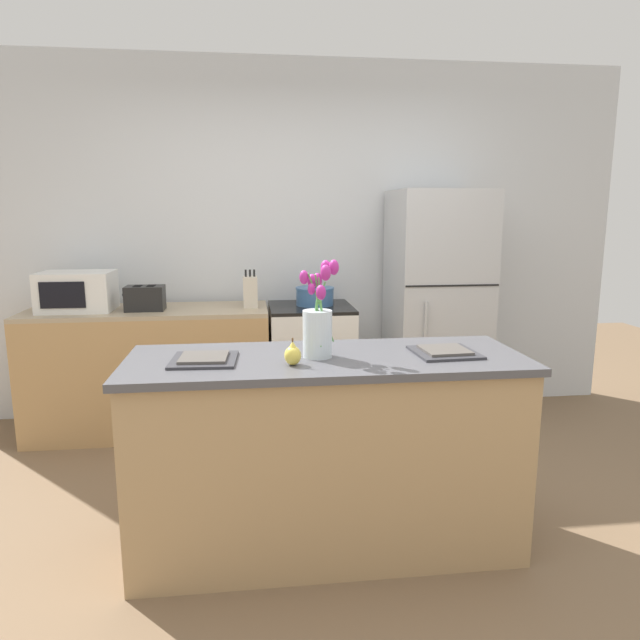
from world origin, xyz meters
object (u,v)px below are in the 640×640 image
Objects in this scene: refrigerator at (436,308)px; cooking_pot at (315,296)px; pear_figurine at (293,354)px; microwave at (77,291)px; flower_vase at (318,322)px; knife_block at (250,292)px; stove_range at (311,365)px; plate_setting_right at (445,352)px; toaster at (145,298)px; plate_setting_left at (204,359)px.

refrigerator is 0.92m from cooking_pot.
microwave is (-1.36, 1.73, 0.06)m from pear_figurine.
knife_block is (-0.30, 1.60, -0.08)m from flower_vase.
stove_range is 3.18× the size of cooking_pot.
microwave is (-1.48, 1.60, -0.05)m from flower_vase.
microwave is at bearing -179.98° from stove_range.
plate_setting_right is at bearing -61.45° from knife_block.
microwave is at bearing 174.12° from toaster.
flower_vase is 1.65m from cooking_pot.
toaster is at bearing -178.67° from refrigerator.
refrigerator is 6.11× the size of cooking_pot.
flower_vase reaches higher than cooking_pot.
microwave is (-1.62, -0.00, 0.58)m from stove_range.
knife_block is at bearing 3.78° from toaster.
stove_range is 1.81m from plate_setting_left.
knife_block is at bearing 95.65° from pear_figurine.
cooking_pot is (0.03, 0.03, 0.51)m from stove_range.
toaster is at bearing -176.22° from knife_block.
refrigerator reaches higher than plate_setting_right.
plate_setting_right is 0.62× the size of microwave.
microwave is (-2.07, 1.62, 0.09)m from plate_setting_right.
refrigerator is 3.60× the size of microwave.
flower_vase is 1.47× the size of plate_setting_right.
knife_block is at bearing -175.91° from cooking_pot.
pear_figurine is (-1.21, -1.73, 0.11)m from refrigerator.
pear_figurine is at bearing -51.84° from microwave.
flower_vase is 2.18m from microwave.
stove_range is at bearing 0.02° from microwave.
plate_setting_left is at bearing -71.79° from toaster.
toaster is 0.99× the size of cooking_pot.
microwave reaches higher than cooking_pot.
flower_vase is 1.54× the size of cooking_pot.
pear_figurine is (-0.12, -0.13, -0.11)m from flower_vase.
microwave is at bearing 132.79° from flower_vase.
plate_setting_left is at bearing -178.12° from flower_vase.
flower_vase is 0.91× the size of microwave.
flower_vase is 0.53m from plate_setting_left.
refrigerator is at bearing 45.44° from plate_setting_left.
pear_figurine reaches higher than plate_setting_left.
refrigerator is 2.12m from toaster.
plate_setting_left is at bearing -97.39° from knife_block.
plate_setting_left is at bearing -112.34° from cooking_pot.
stove_range is 1.83m from pear_figurine.
cooking_pot is 1.05× the size of knife_block.
knife_block is (0.73, 0.05, 0.03)m from toaster.
stove_range is 2.06× the size of flower_vase.
cooking_pot reaches higher than pear_figurine.
refrigerator is at bearing 0.03° from knife_block.
flower_vase is 1.61× the size of knife_block.
plate_setting_right reaches higher than stove_range.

